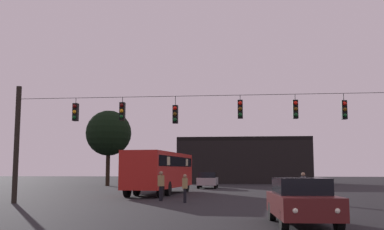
% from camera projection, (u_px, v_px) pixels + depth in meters
% --- Properties ---
extents(ground_plane, '(168.00, 168.00, 0.00)m').
position_uv_depth(ground_plane, '(216.00, 196.00, 31.48)').
color(ground_plane, black).
rests_on(ground_plane, ground).
extents(overhead_signal_span, '(20.90, 0.44, 6.32)m').
position_uv_depth(overhead_signal_span, '(207.00, 130.00, 23.60)').
color(overhead_signal_span, black).
rests_on(overhead_signal_span, ground).
extents(city_bus, '(3.42, 11.17, 3.00)m').
position_uv_depth(city_bus, '(161.00, 168.00, 33.50)').
color(city_bus, '#B21E19').
rests_on(city_bus, ground).
extents(car_near_right, '(2.04, 4.42, 1.52)m').
position_uv_depth(car_near_right, '(302.00, 200.00, 14.77)').
color(car_near_right, '#511919').
rests_on(car_near_right, ground).
extents(car_far_left, '(1.82, 4.35, 1.52)m').
position_uv_depth(car_far_left, '(208.00, 180.00, 43.92)').
color(car_far_left, '#99999E').
rests_on(car_far_left, ground).
extents(pedestrian_crossing_left, '(0.31, 0.40, 1.63)m').
position_uv_depth(pedestrian_crossing_left, '(303.00, 185.00, 25.18)').
color(pedestrian_crossing_left, black).
rests_on(pedestrian_crossing_left, ground).
extents(pedestrian_crossing_center, '(0.27, 0.38, 1.54)m').
position_uv_depth(pedestrian_crossing_center, '(185.00, 187.00, 24.76)').
color(pedestrian_crossing_center, black).
rests_on(pedestrian_crossing_center, ground).
extents(pedestrian_crossing_right, '(0.34, 0.42, 1.69)m').
position_uv_depth(pedestrian_crossing_right, '(161.00, 184.00, 26.25)').
color(pedestrian_crossing_right, black).
rests_on(pedestrian_crossing_right, ground).
extents(corner_building, '(16.99, 8.25, 5.89)m').
position_uv_depth(corner_building, '(244.00, 161.00, 60.91)').
color(corner_building, black).
rests_on(corner_building, ground).
extents(tree_left_silhouette, '(5.00, 5.00, 8.29)m').
position_uv_depth(tree_left_silhouette, '(109.00, 133.00, 50.47)').
color(tree_left_silhouette, black).
rests_on(tree_left_silhouette, ground).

